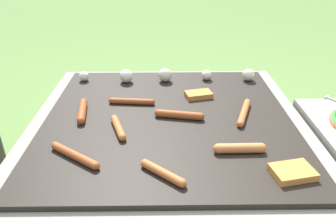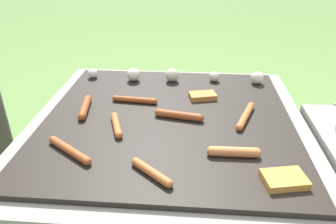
% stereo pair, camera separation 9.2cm
% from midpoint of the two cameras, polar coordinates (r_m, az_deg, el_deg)
% --- Properties ---
extents(ground_plane, '(14.00, 14.00, 0.00)m').
position_cam_midpoint_polar(ground_plane, '(1.40, 1.97, -16.96)').
color(ground_plane, '#608442').
extents(grill, '(0.96, 0.96, 0.44)m').
position_cam_midpoint_polar(grill, '(1.26, 2.13, -9.89)').
color(grill, gray).
rests_on(grill, ground_plane).
extents(sausage_back_right, '(0.17, 0.05, 0.03)m').
position_cam_midpoint_polar(sausage_back_right, '(1.12, 4.29, -0.62)').
color(sausage_back_right, '#93421E').
rests_on(sausage_back_right, grill).
extents(sausage_front_left, '(0.06, 0.14, 0.02)m').
position_cam_midpoint_polar(sausage_front_left, '(1.07, -6.54, -2.31)').
color(sausage_front_left, '#B7602D').
rests_on(sausage_front_left, grill).
extents(sausage_front_center, '(0.16, 0.12, 0.02)m').
position_cam_midpoint_polar(sausage_front_center, '(0.97, -14.22, -6.50)').
color(sausage_front_center, '#A34C23').
rests_on(sausage_front_center, grill).
extents(sausage_mid_right, '(0.17, 0.04, 0.02)m').
position_cam_midpoint_polar(sausage_mid_right, '(1.23, -3.69, 2.08)').
color(sausage_mid_right, '#93421E').
rests_on(sausage_mid_right, grill).
extents(sausage_back_center, '(0.15, 0.03, 0.03)m').
position_cam_midpoint_polar(sausage_back_center, '(0.96, 14.12, -6.83)').
color(sausage_back_center, '#C6753D').
rests_on(sausage_back_center, grill).
extents(sausage_mid_left, '(0.12, 0.11, 0.02)m').
position_cam_midpoint_polar(sausage_mid_left, '(0.86, 0.21, -10.52)').
color(sausage_mid_left, '#B7602D').
rests_on(sausage_mid_left, grill).
extents(sausage_back_left, '(0.08, 0.18, 0.02)m').
position_cam_midpoint_polar(sausage_back_left, '(1.16, 15.59, -0.69)').
color(sausage_back_left, '#B7602D').
rests_on(sausage_back_left, grill).
extents(sausage_front_right, '(0.05, 0.17, 0.03)m').
position_cam_midpoint_polar(sausage_front_right, '(1.19, -12.13, 0.78)').
color(sausage_front_right, '#93421E').
rests_on(sausage_front_right, grill).
extents(bread_slice_left, '(0.11, 0.08, 0.02)m').
position_cam_midpoint_polar(bread_slice_left, '(1.27, 8.11, 2.76)').
color(bread_slice_left, '#B27033').
rests_on(bread_slice_left, grill).
extents(bread_slice_center, '(0.12, 0.10, 0.02)m').
position_cam_midpoint_polar(bread_slice_center, '(0.91, 22.43, -10.86)').
color(bread_slice_center, '#D18438').
rests_on(bread_slice_center, grill).
extents(mushroom_row, '(0.76, 0.07, 0.06)m').
position_cam_midpoint_polar(mushroom_row, '(1.41, 3.27, 6.34)').
color(mushroom_row, silver).
rests_on(mushroom_row, grill).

